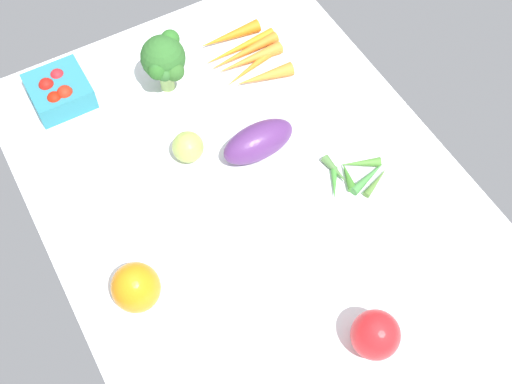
{
  "coord_description": "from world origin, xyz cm",
  "views": [
    {
      "loc": [
        -54.72,
        30.98,
        106.77
      ],
      "look_at": [
        0.0,
        0.0,
        4.0
      ],
      "focal_mm": 45.81,
      "sensor_mm": 36.0,
      "label": 1
    }
  ],
  "objects_px": {
    "bell_pepper_orange": "(136,288)",
    "eggplant": "(258,141)",
    "broccoli_head": "(164,60)",
    "heirloom_tomato_green": "(188,147)",
    "berry_basket": "(59,91)",
    "bell_pepper_red": "(375,335)",
    "okra_pile": "(356,174)",
    "carrot_bunch": "(246,56)"
  },
  "relations": [
    {
      "from": "eggplant",
      "to": "broccoli_head",
      "type": "relative_size",
      "value": 1.11
    },
    {
      "from": "berry_basket",
      "to": "heirloom_tomato_green",
      "type": "relative_size",
      "value": 1.89
    },
    {
      "from": "broccoli_head",
      "to": "heirloom_tomato_green",
      "type": "height_order",
      "value": "broccoli_head"
    },
    {
      "from": "bell_pepper_red",
      "to": "heirloom_tomato_green",
      "type": "distance_m",
      "value": 0.49
    },
    {
      "from": "bell_pepper_orange",
      "to": "bell_pepper_red",
      "type": "relative_size",
      "value": 1.06
    },
    {
      "from": "bell_pepper_red",
      "to": "okra_pile",
      "type": "relative_size",
      "value": 0.66
    },
    {
      "from": "eggplant",
      "to": "bell_pepper_red",
      "type": "distance_m",
      "value": 0.43
    },
    {
      "from": "berry_basket",
      "to": "bell_pepper_red",
      "type": "relative_size",
      "value": 1.29
    },
    {
      "from": "berry_basket",
      "to": "broccoli_head",
      "type": "bearing_deg",
      "value": -111.58
    },
    {
      "from": "bell_pepper_orange",
      "to": "okra_pile",
      "type": "relative_size",
      "value": 0.7
    },
    {
      "from": "okra_pile",
      "to": "broccoli_head",
      "type": "bearing_deg",
      "value": 30.09
    },
    {
      "from": "bell_pepper_orange",
      "to": "berry_basket",
      "type": "relative_size",
      "value": 0.82
    },
    {
      "from": "bell_pepper_orange",
      "to": "bell_pepper_red",
      "type": "bearing_deg",
      "value": -131.17
    },
    {
      "from": "berry_basket",
      "to": "heirloom_tomato_green",
      "type": "bearing_deg",
      "value": -147.09
    },
    {
      "from": "broccoli_head",
      "to": "bell_pepper_red",
      "type": "distance_m",
      "value": 0.66
    },
    {
      "from": "broccoli_head",
      "to": "bell_pepper_red",
      "type": "relative_size",
      "value": 1.49
    },
    {
      "from": "bell_pepper_orange",
      "to": "eggplant",
      "type": "distance_m",
      "value": 0.37
    },
    {
      "from": "heirloom_tomato_green",
      "to": "carrot_bunch",
      "type": "relative_size",
      "value": 0.34
    },
    {
      "from": "heirloom_tomato_green",
      "to": "carrot_bunch",
      "type": "height_order",
      "value": "heirloom_tomato_green"
    },
    {
      "from": "broccoli_head",
      "to": "bell_pepper_orange",
      "type": "bearing_deg",
      "value": 148.46
    },
    {
      "from": "berry_basket",
      "to": "heirloom_tomato_green",
      "type": "height_order",
      "value": "berry_basket"
    },
    {
      "from": "berry_basket",
      "to": "heirloom_tomato_green",
      "type": "xyz_separation_m",
      "value": [
        -0.25,
        -0.16,
        0.0
      ]
    },
    {
      "from": "eggplant",
      "to": "bell_pepper_orange",
      "type": "bearing_deg",
      "value": -154.31
    },
    {
      "from": "bell_pepper_red",
      "to": "heirloom_tomato_green",
      "type": "height_order",
      "value": "bell_pepper_red"
    },
    {
      "from": "broccoli_head",
      "to": "carrot_bunch",
      "type": "height_order",
      "value": "broccoli_head"
    },
    {
      "from": "berry_basket",
      "to": "bell_pepper_red",
      "type": "height_order",
      "value": "bell_pepper_red"
    },
    {
      "from": "broccoli_head",
      "to": "heirloom_tomato_green",
      "type": "bearing_deg",
      "value": 167.33
    },
    {
      "from": "eggplant",
      "to": "broccoli_head",
      "type": "xyz_separation_m",
      "value": [
        0.23,
        0.08,
        0.05
      ]
    },
    {
      "from": "broccoli_head",
      "to": "berry_basket",
      "type": "relative_size",
      "value": 1.15
    },
    {
      "from": "bell_pepper_orange",
      "to": "broccoli_head",
      "type": "relative_size",
      "value": 0.71
    },
    {
      "from": "berry_basket",
      "to": "heirloom_tomato_green",
      "type": "distance_m",
      "value": 0.3
    },
    {
      "from": "bell_pepper_red",
      "to": "okra_pile",
      "type": "height_order",
      "value": "bell_pepper_red"
    },
    {
      "from": "carrot_bunch",
      "to": "okra_pile",
      "type": "bearing_deg",
      "value": -174.15
    },
    {
      "from": "berry_basket",
      "to": "bell_pepper_red",
      "type": "distance_m",
      "value": 0.78
    },
    {
      "from": "eggplant",
      "to": "okra_pile",
      "type": "height_order",
      "value": "eggplant"
    },
    {
      "from": "bell_pepper_orange",
      "to": "okra_pile",
      "type": "bearing_deg",
      "value": -86.78
    },
    {
      "from": "bell_pepper_red",
      "to": "carrot_bunch",
      "type": "bearing_deg",
      "value": -10.84
    },
    {
      "from": "bell_pepper_orange",
      "to": "okra_pile",
      "type": "distance_m",
      "value": 0.46
    },
    {
      "from": "bell_pepper_orange",
      "to": "eggplant",
      "type": "height_order",
      "value": "bell_pepper_orange"
    },
    {
      "from": "bell_pepper_orange",
      "to": "berry_basket",
      "type": "distance_m",
      "value": 0.48
    },
    {
      "from": "berry_basket",
      "to": "carrot_bunch",
      "type": "bearing_deg",
      "value": -103.26
    },
    {
      "from": "bell_pepper_orange",
      "to": "okra_pile",
      "type": "height_order",
      "value": "bell_pepper_orange"
    }
  ]
}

